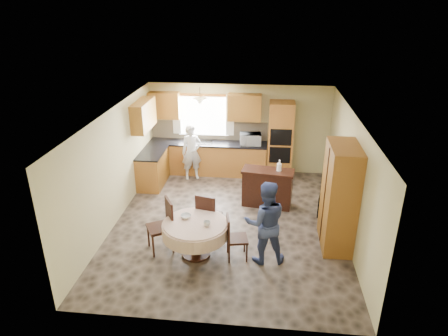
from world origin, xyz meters
The scene contains 36 objects.
floor centered at (0.00, 0.00, 0.00)m, with size 5.00×6.00×0.01m, color brown.
ceiling centered at (0.00, 0.00, 2.50)m, with size 5.00×6.00×0.01m, color white.
wall_back centered at (0.00, 3.00, 1.25)m, with size 5.00×0.02×2.50m, color tan.
wall_front centered at (0.00, -3.00, 1.25)m, with size 5.00×0.02×2.50m, color tan.
wall_left centered at (-2.50, 0.00, 1.25)m, with size 0.02×6.00×2.50m, color tan.
wall_right centered at (2.50, 0.00, 1.25)m, with size 0.02×6.00×2.50m, color tan.
window centered at (-1.00, 2.98, 1.60)m, with size 1.40×0.03×1.10m, color white.
curtain_left centered at (-1.75, 2.93, 1.65)m, with size 0.22×0.02×1.15m, color white.
curtain_right centered at (-0.25, 2.93, 1.65)m, with size 0.22×0.02×1.15m, color white.
base_cab_back centered at (-0.85, 2.70, 0.44)m, with size 3.30×0.60×0.88m, color orange.
counter_back centered at (-0.85, 2.70, 0.90)m, with size 3.30×0.64×0.04m, color black.
base_cab_left centered at (-2.20, 1.80, 0.44)m, with size 0.60×1.20×0.88m, color orange.
counter_left centered at (-2.20, 1.80, 0.90)m, with size 0.64×1.20×0.04m, color black.
backsplash centered at (-0.85, 2.99, 1.18)m, with size 3.30×0.02×0.55m, color tan.
wall_cab_left centered at (-2.05, 2.83, 1.91)m, with size 0.85×0.33×0.72m, color #C18730.
wall_cab_right centered at (0.15, 2.83, 1.91)m, with size 0.90×0.33×0.72m, color #C18730.
wall_cab_side centered at (-2.33, 1.80, 1.91)m, with size 0.33×1.20×0.72m, color #C18730.
oven_tower centered at (1.15, 2.69, 1.06)m, with size 0.66×0.62×2.12m, color orange.
oven_upper centered at (1.15, 2.38, 1.25)m, with size 0.56×0.01×0.45m, color black.
oven_lower centered at (1.15, 2.38, 0.75)m, with size 0.56×0.01×0.45m, color black.
pendant centered at (-1.00, 2.50, 2.12)m, with size 0.36×0.36×0.18m, color beige.
sideboard centered at (0.84, 0.94, 0.43)m, with size 1.21×0.50×0.86m, color #37190F.
space_heater centered at (2.20, 0.51, 0.26)m, with size 0.38×0.26×0.52m, color black.
cupboard centered at (2.22, -0.57, 1.06)m, with size 0.56×1.11×2.12m, color orange.
dining_table centered at (-0.52, -1.25, 0.56)m, with size 1.27×1.27×0.72m.
chair_left centered at (-1.17, -1.10, 0.59)m, with size 0.63×0.63×1.06m.
chair_back centered at (-0.38, -0.62, 0.56)m, with size 0.53×0.53×1.02m.
chair_right centered at (0.21, -1.26, 0.50)m, with size 0.45×0.45×0.90m.
framed_picture centered at (2.47, 0.36, 1.67)m, with size 0.06×0.54×0.44m.
microwave centered at (0.34, 2.65, 1.08)m, with size 0.57×0.39×0.31m, color silver.
person_sink centered at (-1.23, 2.30, 0.76)m, with size 0.56×0.37×1.52m, color silver.
person_dining centered at (0.80, -1.27, 0.82)m, with size 0.80×0.62×1.64m, color #374379.
bowl_sideboard centered at (0.53, 0.94, 0.89)m, with size 0.23×0.23×0.06m, color #B2B2B2.
bottle_sideboard centered at (1.09, 0.94, 1.02)m, with size 0.12×0.12×0.32m, color silver.
cup_table centered at (-0.28, -1.34, 0.77)m, with size 0.13×0.13×0.10m, color #B2B2B2.
bowl_table centered at (-0.73, -1.09, 0.75)m, with size 0.21×0.21×0.06m, color #B2B2B2.
Camera 1 is at (0.72, -7.67, 4.65)m, focal length 32.00 mm.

